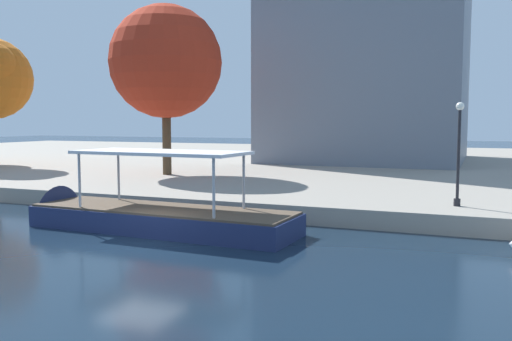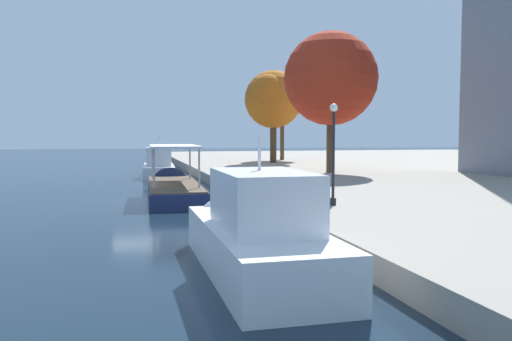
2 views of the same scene
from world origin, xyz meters
TOP-DOWN VIEW (x-y plane):
  - ground_plane at (0.00, 0.00)m, footprint 220.00×220.00m
  - dock_promenade at (0.00, 32.84)m, footprint 120.00×55.00m
  - tour_boat_1 at (-1.57, 2.23)m, footprint 11.92×3.30m
  - lamp_post at (9.82, 7.74)m, footprint 0.33×0.33m
  - tree_2 at (-8.24, 14.94)m, footprint 7.12×7.12m

SIDE VIEW (x-z plane):
  - ground_plane at x=0.00m, z-range 0.00..0.00m
  - tour_boat_1 at x=-1.57m, z-range -1.78..2.41m
  - dock_promenade at x=0.00m, z-range 0.00..0.77m
  - lamp_post at x=9.82m, z-range 0.95..5.10m
  - tree_2 at x=-8.24m, z-range 2.43..13.13m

